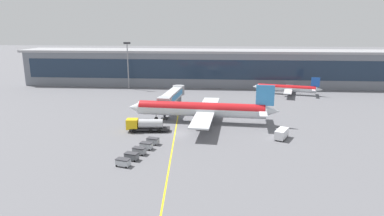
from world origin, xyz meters
TOP-DOWN VIEW (x-y plane):
  - ground_plane at (0.00, 0.00)m, footprint 700.00×700.00m
  - apron_lead_in_line at (-1.46, 2.00)m, footprint 6.26×79.80m
  - terminal_building at (18.80, 70.02)m, footprint 192.52×17.60m
  - main_airliner at (4.82, 10.50)m, footprint 41.99×33.39m
  - jet_bridge at (-4.96, 23.04)m, footprint 5.78×22.20m
  - fuel_tanker at (-8.97, 1.19)m, footprint 10.98×3.45m
  - crew_van at (24.29, -1.64)m, footprint 4.06×5.42m
  - baggage_cart_0 at (-8.59, -20.20)m, footprint 2.96×2.20m
  - baggage_cart_1 at (-7.76, -17.11)m, footprint 2.96×2.20m
  - baggage_cart_2 at (-6.93, -14.02)m, footprint 2.96×2.20m
  - baggage_cart_3 at (-6.11, -10.93)m, footprint 2.96×2.20m
  - baggage_cart_4 at (-5.28, -7.84)m, footprint 2.96×2.20m
  - commuter_jet_far at (35.49, 51.41)m, footprint 25.92×20.73m
  - apron_light_mast_0 at (-28.31, 58.06)m, footprint 2.80×0.50m

SIDE VIEW (x-z plane):
  - ground_plane at x=0.00m, z-range 0.00..0.00m
  - apron_lead_in_line at x=-1.46m, z-range 0.00..0.01m
  - baggage_cart_0 at x=-8.59m, z-range 0.04..1.52m
  - baggage_cart_1 at x=-7.76m, z-range 0.04..1.52m
  - baggage_cart_2 at x=-6.93m, z-range 0.04..1.52m
  - baggage_cart_3 at x=-6.11m, z-range 0.04..1.52m
  - baggage_cart_4 at x=-5.28m, z-range 0.04..1.52m
  - crew_van at x=24.29m, z-range 0.16..2.46m
  - fuel_tanker at x=-8.97m, z-range 0.12..3.37m
  - commuter_jet_far at x=35.49m, z-range -1.12..5.96m
  - main_airliner at x=4.82m, z-range -1.77..9.08m
  - jet_bridge at x=-4.96m, z-range 1.50..7.87m
  - terminal_building at x=18.80m, z-range 0.02..15.50m
  - apron_light_mast_0 at x=-28.31m, z-range 1.90..21.22m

